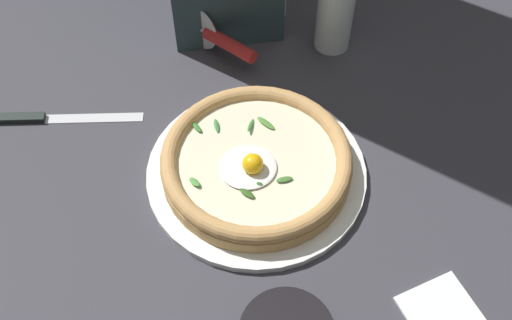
{
  "coord_description": "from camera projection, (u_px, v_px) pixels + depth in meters",
  "views": [
    {
      "loc": [
        -0.15,
        -0.51,
        0.73
      ],
      "look_at": [
        -0.05,
        0.0,
        0.03
      ],
      "focal_mm": 42.65,
      "sensor_mm": 36.0,
      "label": 1
    }
  ],
  "objects": [
    {
      "name": "ground_plane",
      "position": [
        287.0,
        175.0,
        0.91
      ],
      "size": [
        2.4,
        2.4,
        0.03
      ],
      "primitive_type": "cube",
      "color": "#38373E",
      "rests_on": "ground"
    },
    {
      "name": "pizza_plate",
      "position": [
        256.0,
        171.0,
        0.89
      ],
      "size": [
        0.32,
        0.32,
        0.01
      ],
      "primitive_type": "cylinder",
      "color": "white",
      "rests_on": "ground"
    },
    {
      "name": "pizza",
      "position": [
        256.0,
        160.0,
        0.87
      ],
      "size": [
        0.28,
        0.28,
        0.06
      ],
      "color": "tan",
      "rests_on": "pizza_plate"
    },
    {
      "name": "pizza_cutter",
      "position": [
        219.0,
        39.0,
        1.01
      ],
      "size": [
        0.12,
        0.13,
        0.09
      ],
      "color": "silver",
      "rests_on": "ground"
    },
    {
      "name": "table_knife",
      "position": [
        43.0,
        118.0,
        0.96
      ],
      "size": [
        0.24,
        0.06,
        0.01
      ],
      "color": "silver",
      "rests_on": "ground"
    },
    {
      "name": "drinking_glass",
      "position": [
        334.0,
        18.0,
        1.02
      ],
      "size": [
        0.06,
        0.06,
        0.14
      ],
      "color": "silver",
      "rests_on": "ground"
    }
  ]
}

